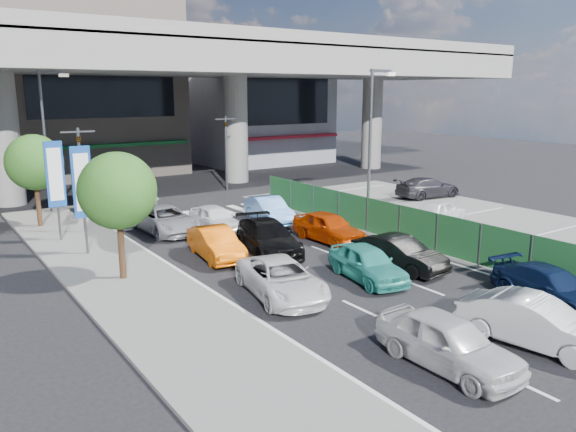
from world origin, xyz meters
TOP-DOWN VIEW (x-y plane):
  - ground at (0.00, 0.00)m, footprint 120.00×120.00m
  - parking_lot at (11.00, 2.00)m, footprint 12.00×28.00m
  - sidewalk_left at (-7.00, 4.00)m, footprint 4.00×30.00m
  - fence_run at (5.30, 1.00)m, footprint 0.16×22.00m
  - expressway at (0.00, 22.00)m, footprint 64.00×14.00m
  - building_center at (0.00, 32.97)m, footprint 14.00×10.90m
  - building_east at (16.00, 31.97)m, footprint 12.00×10.90m
  - traffic_light_left at (-6.20, 12.00)m, footprint 1.60×1.24m
  - traffic_light_right at (5.50, 19.00)m, footprint 1.60×1.24m
  - street_lamp_right at (7.17, 6.00)m, footprint 1.65×0.22m
  - street_lamp_left at (-6.33, 18.00)m, footprint 1.65×0.22m
  - signboard_near at (-7.20, 7.99)m, footprint 0.80×0.14m
  - signboard_far at (-7.60, 10.99)m, footprint 0.80×0.14m
  - tree_near at (-7.00, 4.00)m, footprint 2.80×2.80m
  - tree_far at (-7.80, 14.50)m, footprint 2.80×2.80m
  - van_white_back_left at (-2.39, -7.23)m, footprint 1.66×4.06m
  - hatch_white_back_mid at (0.53, -7.80)m, footprint 2.30×4.40m
  - minivan_navy_back at (3.85, -6.30)m, footprint 2.24×4.38m
  - sedan_white_mid_left at (-3.05, -0.65)m, footprint 2.93×4.83m
  - taxi_teal_mid at (0.53, -1.04)m, footprint 2.21×4.08m
  - hatch_black_mid_right at (2.42, -0.82)m, footprint 1.81×4.09m
  - taxi_orange_left at (-2.82, 4.64)m, footprint 1.88×4.09m
  - sedan_black_mid at (-0.54, 4.12)m, footprint 2.98×5.07m
  - taxi_orange_right at (2.78, 4.07)m, footprint 1.73×4.09m
  - wagon_silver_front_left at (-2.84, 9.99)m, footprint 2.32×4.76m
  - sedan_white_front_mid at (-0.68, 8.85)m, footprint 1.63×3.85m
  - kei_truck_front_right at (2.55, 8.90)m, footprint 2.20×4.35m
  - crossing_wagon_silver at (-2.82, 16.92)m, footprint 4.59×2.20m
  - parked_sedan_white at (9.93, 3.56)m, footprint 3.77×2.04m
  - parked_sedan_dgrey at (14.87, 8.82)m, footprint 4.74×2.35m
  - traffic_cone at (6.80, 5.00)m, footprint 0.40×0.40m

SIDE VIEW (x-z plane):
  - ground at x=0.00m, z-range 0.00..0.00m
  - parking_lot at x=11.00m, z-range 0.00..0.06m
  - sidewalk_left at x=-7.00m, z-range 0.00..0.12m
  - traffic_cone at x=6.80m, z-range 0.06..0.79m
  - minivan_navy_back at x=3.85m, z-range 0.00..1.22m
  - sedan_white_mid_left at x=-3.05m, z-range 0.00..1.25m
  - crossing_wagon_silver at x=-2.82m, z-range 0.00..1.26m
  - taxi_orange_left at x=-2.82m, z-range 0.00..1.30m
  - sedan_white_front_mid at x=-0.68m, z-range 0.00..1.30m
  - wagon_silver_front_left at x=-2.84m, z-range 0.00..1.30m
  - hatch_black_mid_right at x=2.42m, z-range 0.00..1.30m
  - taxi_teal_mid at x=0.53m, z-range 0.00..1.32m
  - parked_sedan_white at x=9.93m, z-range 0.06..1.28m
  - kei_truck_front_right at x=2.55m, z-range 0.00..1.37m
  - van_white_back_left at x=-2.39m, z-range 0.00..1.38m
  - hatch_white_back_mid at x=0.53m, z-range 0.00..1.38m
  - sedan_black_mid at x=-0.54m, z-range 0.00..1.38m
  - taxi_orange_right at x=2.78m, z-range 0.00..1.38m
  - parked_sedan_dgrey at x=14.87m, z-range 0.06..1.39m
  - fence_run at x=5.30m, z-range 0.00..1.80m
  - signboard_near at x=-7.20m, z-range 0.71..5.41m
  - signboard_far at x=-7.60m, z-range 0.71..5.41m
  - tree_near at x=-7.00m, z-range 0.99..5.79m
  - tree_far at x=-7.80m, z-range 0.99..5.79m
  - traffic_light_left at x=-6.20m, z-range 1.34..6.54m
  - traffic_light_right at x=5.50m, z-range 1.34..6.54m
  - street_lamp_right at x=7.17m, z-range 0.77..8.77m
  - street_lamp_left at x=-6.33m, z-range 0.77..8.77m
  - building_east at x=16.00m, z-range -0.01..11.99m
  - building_center at x=0.00m, z-range -0.01..14.99m
  - expressway at x=0.00m, z-range 3.39..14.14m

